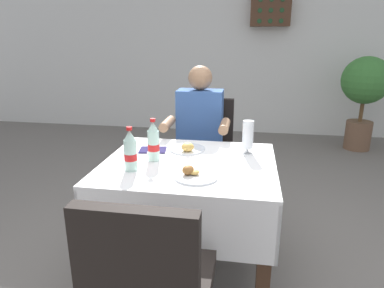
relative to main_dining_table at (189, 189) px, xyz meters
name	(u,v)px	position (x,y,z in m)	size (l,w,h in m)	color
ground_plane	(210,278)	(0.14, -0.06, -0.58)	(11.00, 11.00, 0.00)	#66605B
back_wall	(240,28)	(0.14, 3.62, 1.02)	(11.00, 0.12, 3.20)	silver
main_dining_table	(189,189)	(0.00, 0.00, 0.00)	(1.01, 0.89, 0.76)	white
chair_far_diner_seat	(206,150)	(0.00, 0.84, -0.02)	(0.44, 0.50, 0.97)	black
chair_near_camera_side	(151,287)	(0.00, -0.84, -0.02)	(0.44, 0.50, 0.97)	black
seated_diner_far	(199,136)	(-0.05, 0.73, 0.13)	(0.50, 0.46, 1.26)	#282D42
plate_near_camera	(194,175)	(0.07, -0.23, 0.19)	(0.23, 0.23, 0.06)	white
plate_far_diner	(188,148)	(-0.05, 0.20, 0.20)	(0.23, 0.23, 0.07)	white
beer_glass_left	(248,137)	(0.34, 0.22, 0.29)	(0.07, 0.07, 0.21)	white
cola_bottle_primary	(130,152)	(-0.29, -0.19, 0.29)	(0.07, 0.07, 0.25)	silver
cola_bottle_secondary	(153,142)	(-0.21, -0.01, 0.29)	(0.07, 0.07, 0.26)	silver
napkin_cutlery_set	(153,150)	(-0.27, 0.17, 0.18)	(0.19, 0.20, 0.01)	#231E4C
potted_plant_corner	(365,89)	(1.82, 2.92, 0.23)	(0.61, 0.61, 1.24)	brown
wall_bottle_rack	(270,11)	(0.57, 3.45, 1.25)	(0.56, 0.21, 0.42)	#472D1E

